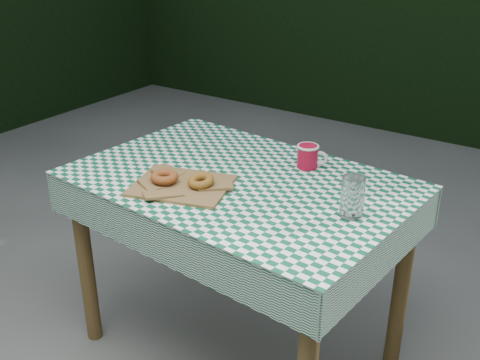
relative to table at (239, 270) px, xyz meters
The scene contains 9 objects.
ground 0.42m from the table, behind, with size 60.00×60.00×0.00m, color #484843.
hedge_north 3.24m from the table, 93.32° to the left, with size 7.00×0.70×1.80m, color black.
table is the anchor object (origin of this frame).
tablecloth 0.38m from the table, ahead, with size 1.17×0.78×0.01m, color #0C4D2F.
paper_bag 0.44m from the table, 126.74° to the right, with size 0.32×0.26×0.02m, color olive.
bagel_front 0.49m from the table, 133.78° to the right, with size 0.10×0.10×0.03m, color brown.
bagel_back 0.44m from the table, 112.34° to the right, with size 0.09×0.09×0.03m, color #8C5A1D.
coffee_mug 0.50m from the table, 56.40° to the left, with size 0.15×0.15×0.09m, color #A20A25, non-canonical shape.
drinking_glass 0.63m from the table, ahead, with size 0.07×0.07×0.13m, color silver.
Camera 1 is at (1.21, -1.50, 1.59)m, focal length 42.52 mm.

